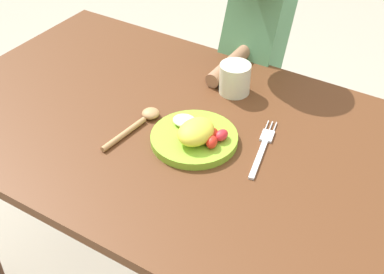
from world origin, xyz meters
TOP-DOWN VIEW (x-y plane):
  - dining_table at (0.00, 0.00)m, footprint 1.25×0.76m
  - plate at (0.07, -0.03)m, footprint 0.20×0.20m
  - fork at (0.21, 0.03)m, footprint 0.06×0.21m
  - spoon at (-0.08, -0.04)m, footprint 0.05×0.19m
  - drinking_cup at (0.04, 0.21)m, footprint 0.08×0.08m
  - person at (-0.02, 0.45)m, footprint 0.18×0.38m

SIDE VIEW (x-z plane):
  - dining_table at x=0.00m, z-range 0.25..0.94m
  - person at x=-0.02m, z-range 0.08..1.14m
  - fork at x=0.21m, z-range 0.69..0.70m
  - spoon at x=-0.08m, z-range 0.69..0.71m
  - plate at x=0.07m, z-range 0.68..0.74m
  - drinking_cup at x=0.04m, z-range 0.69..0.77m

